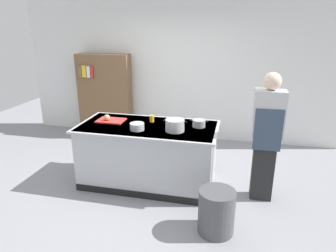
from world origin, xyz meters
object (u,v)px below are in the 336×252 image
mixing_bowl (137,127)px  person_chef (266,135)px  juice_cup (152,119)px  onion (107,117)px  sauce_pan (199,123)px  bookshelf (105,96)px  stock_pot (175,125)px  trash_bin (216,212)px

mixing_bowl → person_chef: size_ratio=0.11×
juice_cup → onion: bearing=-167.8°
sauce_pan → bookshelf: bearing=142.4°
stock_pot → juice_cup: stock_pot is taller
trash_bin → stock_pot: bearing=129.5°
onion → juice_cup: onion is taller
stock_pot → trash_bin: 1.25m
mixing_bowl → sauce_pan: bearing=21.9°
juice_cup → sauce_pan: bearing=-5.0°
mixing_bowl → trash_bin: bearing=-31.7°
trash_bin → person_chef: bearing=58.2°
juice_cup → person_chef: size_ratio=0.06×
onion → sauce_pan: size_ratio=0.36×
stock_pot → juice_cup: (-0.41, 0.31, -0.03)m
mixing_bowl → person_chef: bearing=5.1°
sauce_pan → juice_cup: bearing=175.0°
mixing_bowl → trash_bin: mixing_bowl is taller
stock_pot → bookshelf: size_ratio=0.19×
sauce_pan → mixing_bowl: size_ratio=1.28×
onion → person_chef: size_ratio=0.05×
mixing_bowl → trash_bin: 1.53m
sauce_pan → person_chef: (0.90, -0.17, -0.04)m
mixing_bowl → person_chef: person_chef is taller
onion → sauce_pan: onion is taller
stock_pot → person_chef: size_ratio=0.19×
trash_bin → bookshelf: 3.76m
stock_pot → trash_bin: size_ratio=0.62×
sauce_pan → juice_cup: sauce_pan is taller
bookshelf → juice_cup: bearing=-47.6°
sauce_pan → bookshelf: 2.75m
bookshelf → stock_pot: bearing=-45.6°
stock_pot → person_chef: (1.19, 0.08, -0.07)m
sauce_pan → trash_bin: (0.36, -1.04, -0.69)m
person_chef → bookshelf: bearing=66.7°
sauce_pan → person_chef: 0.91m
stock_pot → trash_bin: (0.65, -0.79, -0.72)m
stock_pot → sauce_pan: size_ratio=1.29×
stock_pot → mixing_bowl: 0.52m
person_chef → mixing_bowl: bearing=102.8°
onion → sauce_pan: bearing=3.3°
stock_pot → mixing_bowl: bearing=-172.1°
sauce_pan → mixing_bowl: bearing=-158.1°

